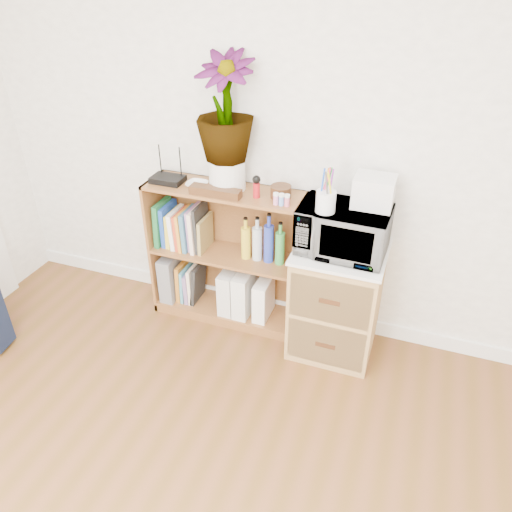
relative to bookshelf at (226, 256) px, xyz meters
The scene contains 21 objects.
skirting_board 0.57m from the bookshelf, 21.80° to the left, with size 4.00×0.02×0.10m, color white.
bookshelf is the anchor object (origin of this frame).
wicker_unit 0.76m from the bookshelf, ahead, with size 0.50×0.45×0.70m, color #9E7542.
microwave 0.85m from the bookshelf, ahead, with size 0.49×0.33×0.27m, color silver.
pen_cup 0.89m from the bookshelf, 13.75° to the right, with size 0.11×0.11×0.12m, color white.
small_appliance 1.06m from the bookshelf, ahead, with size 0.21×0.18×0.17m, color silver.
router 0.61m from the bookshelf, behind, with size 0.20×0.14×0.04m, color black.
white_bowl 0.52m from the bookshelf, 169.52° to the right, with size 0.13×0.13×0.03m, color white.
plant_pot 0.57m from the bookshelf, 50.04° to the left, with size 0.22×0.22×0.18m, color silver.
potted_plant 0.96m from the bookshelf, 50.04° to the left, with size 0.33×0.33×0.60m, color #2F6A2A.
trinket_box 0.51m from the bookshelf, 95.43° to the right, with size 0.31×0.08×0.05m, color #3C2010.
kokeshi_doll 0.57m from the bookshelf, 10.17° to the right, with size 0.04×0.04×0.09m, color #AB151A.
wooden_bowl 0.62m from the bookshelf, ahead, with size 0.12×0.12×0.07m, color #3C1D10.
paint_jars 0.64m from the bookshelf, 12.99° to the right, with size 0.10×0.04×0.05m, color #CF738F.
file_box 0.48m from the bookshelf, behind, with size 0.10×0.26×0.33m, color slate.
magazine_holder_left 0.25m from the bookshelf, 22.57° to the right, with size 0.10×0.24×0.31m, color silver.
magazine_holder_mid 0.28m from the bookshelf, ahead, with size 0.10×0.25×0.31m, color white.
magazine_holder_right 0.37m from the bookshelf, ahead, with size 0.09×0.22×0.28m, color white.
cookbooks 0.34m from the bookshelf, behind, with size 0.34×0.20×0.31m.
liquor_bottles 0.30m from the bookshelf, ahead, with size 0.28×0.06×0.32m.
lower_books 0.39m from the bookshelf, behind, with size 0.17×0.19×0.29m.
Camera 1 is at (0.77, -0.42, 2.20)m, focal length 35.00 mm.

